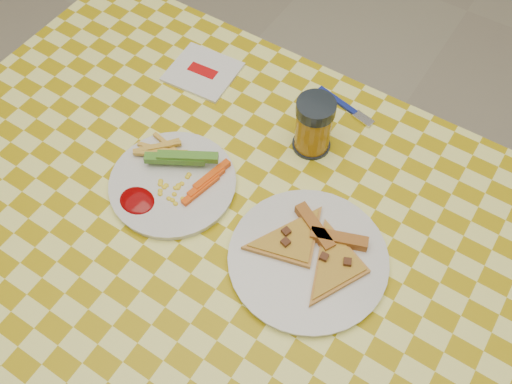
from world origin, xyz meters
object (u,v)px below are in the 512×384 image
at_px(table, 228,247).
at_px(drink_glass, 314,126).
at_px(plate_right, 308,259).
at_px(plate_left, 173,184).

distance_m(table, drink_glass, 0.28).
xyz_separation_m(plate_right, drink_glass, (-0.12, 0.22, 0.05)).
distance_m(table, plate_left, 0.16).
height_order(plate_left, plate_right, same).
bearing_deg(drink_glass, table, -98.23).
relative_size(table, plate_left, 5.60).
height_order(table, plate_right, plate_right).
relative_size(plate_right, drink_glass, 2.22).
xyz_separation_m(plate_left, drink_glass, (0.17, 0.22, 0.05)).
distance_m(plate_left, plate_right, 0.29).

